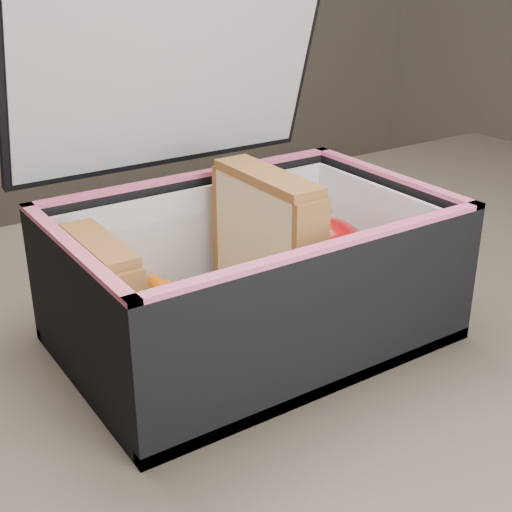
# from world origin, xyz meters

# --- Properties ---
(kitchen_table) EXTENTS (1.20, 0.80, 0.75)m
(kitchen_table) POSITION_xyz_m (0.00, 0.00, 0.66)
(kitchen_table) COLOR brown
(kitchen_table) RESTS_ON ground
(lunch_bag) EXTENTS (0.28, 0.24, 0.28)m
(lunch_bag) POSITION_xyz_m (-0.08, 0.05, 0.81)
(lunch_bag) COLOR black
(lunch_bag) RESTS_ON kitchen_table
(plastic_tub) EXTENTS (0.18, 0.13, 0.07)m
(plastic_tub) POSITION_xyz_m (-0.13, 0.05, 0.80)
(plastic_tub) COLOR white
(plastic_tub) RESTS_ON lunch_bag
(sandwich_left) EXTENTS (0.02, 0.08, 0.09)m
(sandwich_left) POSITION_xyz_m (-0.20, 0.05, 0.81)
(sandwich_left) COLOR beige
(sandwich_left) RESTS_ON plastic_tub
(sandwich_right) EXTENTS (0.03, 0.11, 0.12)m
(sandwich_right) POSITION_xyz_m (-0.06, 0.05, 0.82)
(sandwich_right) COLOR beige
(sandwich_right) RESTS_ON plastic_tub
(carrot_sticks) EXTENTS (0.05, 0.15, 0.03)m
(carrot_sticks) POSITION_xyz_m (-0.13, 0.04, 0.78)
(carrot_sticks) COLOR #F54D06
(carrot_sticks) RESTS_ON plastic_tub
(paper_napkin) EXTENTS (0.10, 0.10, 0.01)m
(paper_napkin) POSITION_xyz_m (-0.00, 0.05, 0.77)
(paper_napkin) COLOR white
(paper_napkin) RESTS_ON lunch_bag
(red_apple) EXTENTS (0.07, 0.07, 0.07)m
(red_apple) POSITION_xyz_m (-0.00, 0.05, 0.80)
(red_apple) COLOR maroon
(red_apple) RESTS_ON paper_napkin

